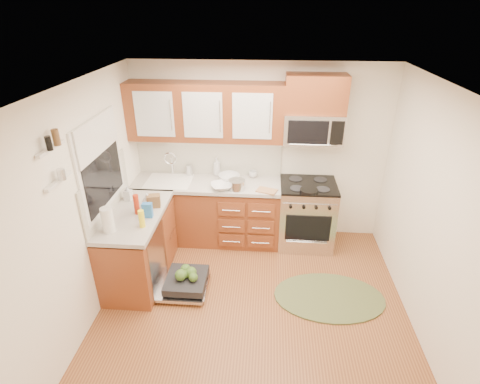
# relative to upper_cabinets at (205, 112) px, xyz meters

# --- Properties ---
(floor) EXTENTS (3.50, 3.50, 0.00)m
(floor) POSITION_rel_upper_cabinets_xyz_m (0.73, -1.57, -1.88)
(floor) COLOR brown
(floor) RESTS_ON ground
(ceiling) EXTENTS (3.50, 3.50, 0.00)m
(ceiling) POSITION_rel_upper_cabinets_xyz_m (0.73, -1.57, 0.62)
(ceiling) COLOR white
(ceiling) RESTS_ON ground
(wall_back) EXTENTS (3.50, 0.04, 2.50)m
(wall_back) POSITION_rel_upper_cabinets_xyz_m (0.73, 0.18, -0.62)
(wall_back) COLOR white
(wall_back) RESTS_ON ground
(wall_front) EXTENTS (3.50, 0.04, 2.50)m
(wall_front) POSITION_rel_upper_cabinets_xyz_m (0.73, -3.33, -0.62)
(wall_front) COLOR white
(wall_front) RESTS_ON ground
(wall_left) EXTENTS (0.04, 3.50, 2.50)m
(wall_left) POSITION_rel_upper_cabinets_xyz_m (-1.02, -1.57, -0.62)
(wall_left) COLOR white
(wall_left) RESTS_ON ground
(wall_right) EXTENTS (0.04, 3.50, 2.50)m
(wall_right) POSITION_rel_upper_cabinets_xyz_m (2.48, -1.57, -0.62)
(wall_right) COLOR white
(wall_right) RESTS_ON ground
(base_cabinet_back) EXTENTS (2.05, 0.60, 0.85)m
(base_cabinet_back) POSITION_rel_upper_cabinets_xyz_m (0.00, -0.12, -1.45)
(base_cabinet_back) COLOR brown
(base_cabinet_back) RESTS_ON ground
(base_cabinet_left) EXTENTS (0.60, 1.25, 0.85)m
(base_cabinet_left) POSITION_rel_upper_cabinets_xyz_m (-0.72, -1.05, -1.45)
(base_cabinet_left) COLOR brown
(base_cabinet_left) RESTS_ON ground
(countertop_back) EXTENTS (2.07, 0.64, 0.05)m
(countertop_back) POSITION_rel_upper_cabinets_xyz_m (0.00, -0.14, -0.97)
(countertop_back) COLOR beige
(countertop_back) RESTS_ON base_cabinet_back
(countertop_left) EXTENTS (0.64, 1.27, 0.05)m
(countertop_left) POSITION_rel_upper_cabinets_xyz_m (-0.71, -1.05, -0.97)
(countertop_left) COLOR beige
(countertop_left) RESTS_ON base_cabinet_left
(backsplash_back) EXTENTS (2.05, 0.02, 0.57)m
(backsplash_back) POSITION_rel_upper_cabinets_xyz_m (0.00, 0.16, -0.67)
(backsplash_back) COLOR beige
(backsplash_back) RESTS_ON ground
(backsplash_left) EXTENTS (0.02, 1.25, 0.57)m
(backsplash_left) POSITION_rel_upper_cabinets_xyz_m (-1.01, -1.05, -0.67)
(backsplash_left) COLOR beige
(backsplash_left) RESTS_ON ground
(upper_cabinets) EXTENTS (2.05, 0.35, 0.75)m
(upper_cabinets) POSITION_rel_upper_cabinets_xyz_m (0.00, 0.00, 0.00)
(upper_cabinets) COLOR brown
(upper_cabinets) RESTS_ON ground
(cabinet_over_mw) EXTENTS (0.76, 0.35, 0.47)m
(cabinet_over_mw) POSITION_rel_upper_cabinets_xyz_m (1.41, 0.00, 0.26)
(cabinet_over_mw) COLOR brown
(cabinet_over_mw) RESTS_ON ground
(range) EXTENTS (0.76, 0.64, 0.95)m
(range) POSITION_rel_upper_cabinets_xyz_m (1.41, -0.15, -1.40)
(range) COLOR silver
(range) RESTS_ON ground
(microwave) EXTENTS (0.76, 0.38, 0.40)m
(microwave) POSITION_rel_upper_cabinets_xyz_m (1.41, -0.02, -0.18)
(microwave) COLOR silver
(microwave) RESTS_ON ground
(sink) EXTENTS (0.62, 0.50, 0.26)m
(sink) POSITION_rel_upper_cabinets_xyz_m (-0.52, -0.16, -1.07)
(sink) COLOR white
(sink) RESTS_ON ground
(dishwasher) EXTENTS (0.70, 0.60, 0.20)m
(dishwasher) POSITION_rel_upper_cabinets_xyz_m (-0.13, -1.27, -1.77)
(dishwasher) COLOR silver
(dishwasher) RESTS_ON ground
(window) EXTENTS (0.03, 1.05, 1.05)m
(window) POSITION_rel_upper_cabinets_xyz_m (-1.01, -1.07, -0.32)
(window) COLOR white
(window) RESTS_ON ground
(window_blind) EXTENTS (0.02, 0.96, 0.40)m
(window_blind) POSITION_rel_upper_cabinets_xyz_m (-0.98, -1.07, 0.00)
(window_blind) COLOR white
(window_blind) RESTS_ON ground
(shelf_upper) EXTENTS (0.04, 0.40, 0.03)m
(shelf_upper) POSITION_rel_upper_cabinets_xyz_m (-0.99, -1.92, 0.17)
(shelf_upper) COLOR white
(shelf_upper) RESTS_ON ground
(shelf_lower) EXTENTS (0.04, 0.40, 0.03)m
(shelf_lower) POSITION_rel_upper_cabinets_xyz_m (-0.99, -1.92, -0.12)
(shelf_lower) COLOR white
(shelf_lower) RESTS_ON ground
(rug) EXTENTS (1.48, 1.14, 0.02)m
(rug) POSITION_rel_upper_cabinets_xyz_m (1.63, -1.29, -1.86)
(rug) COLOR #5B673A
(rug) RESTS_ON ground
(skillet) EXTENTS (0.26, 0.26, 0.04)m
(skillet) POSITION_rel_upper_cabinets_xyz_m (1.38, -0.40, -0.90)
(skillet) COLOR black
(skillet) RESTS_ON range
(stock_pot) EXTENTS (0.27, 0.27, 0.13)m
(stock_pot) POSITION_rel_upper_cabinets_xyz_m (0.44, -0.33, -0.88)
(stock_pot) COLOR silver
(stock_pot) RESTS_ON countertop_back
(cutting_board) EXTENTS (0.30, 0.24, 0.02)m
(cutting_board) POSITION_rel_upper_cabinets_xyz_m (0.84, -0.35, -0.94)
(cutting_board) COLOR #AA734E
(cutting_board) RESTS_ON countertop_back
(canister) EXTENTS (0.12, 0.12, 0.16)m
(canister) POSITION_rel_upper_cabinets_xyz_m (-0.27, 0.07, -0.87)
(canister) COLOR silver
(canister) RESTS_ON countertop_back
(paper_towel_roll) EXTENTS (0.17, 0.17, 0.28)m
(paper_towel_roll) POSITION_rel_upper_cabinets_xyz_m (-0.86, -1.45, -0.81)
(paper_towel_roll) COLOR white
(paper_towel_roll) RESTS_ON countertop_left
(mustard_bottle) EXTENTS (0.07, 0.07, 0.20)m
(mustard_bottle) POSITION_rel_upper_cabinets_xyz_m (-0.52, -1.33, -0.85)
(mustard_bottle) COLOR yellow
(mustard_bottle) RESTS_ON countertop_left
(red_bottle) EXTENTS (0.07, 0.07, 0.24)m
(red_bottle) POSITION_rel_upper_cabinets_xyz_m (-0.67, -1.05, -0.83)
(red_bottle) COLOR red
(red_bottle) RESTS_ON countertop_left
(wooden_box) EXTENTS (0.17, 0.14, 0.15)m
(wooden_box) POSITION_rel_upper_cabinets_xyz_m (-0.52, -0.87, -0.87)
(wooden_box) COLOR brown
(wooden_box) RESTS_ON countertop_left
(blue_carton) EXTENTS (0.11, 0.07, 0.18)m
(blue_carton) POSITION_rel_upper_cabinets_xyz_m (-0.52, -1.12, -0.86)
(blue_carton) COLOR #276AB9
(blue_carton) RESTS_ON countertop_left
(bowl_a) EXTENTS (0.37, 0.37, 0.07)m
(bowl_a) POSITION_rel_upper_cabinets_xyz_m (0.24, -0.32, -0.91)
(bowl_a) COLOR #999999
(bowl_a) RESTS_ON countertop_back
(bowl_b) EXTENTS (0.38, 0.38, 0.09)m
(bowl_b) POSITION_rel_upper_cabinets_xyz_m (0.31, -0.07, -0.90)
(bowl_b) COLOR #999999
(bowl_b) RESTS_ON countertop_back
(cup) EXTENTS (0.13, 0.13, 0.09)m
(cup) POSITION_rel_upper_cabinets_xyz_m (0.63, 0.07, -0.90)
(cup) COLOR #999999
(cup) RESTS_ON countertop_back
(soap_bottle_a) EXTENTS (0.11, 0.11, 0.27)m
(soap_bottle_a) POSITION_rel_upper_cabinets_xyz_m (0.12, 0.10, -0.81)
(soap_bottle_a) COLOR #999999
(soap_bottle_a) RESTS_ON countertop_back
(soap_bottle_b) EXTENTS (0.10, 0.10, 0.20)m
(soap_bottle_b) POSITION_rel_upper_cabinets_xyz_m (-0.90, -0.73, -0.85)
(soap_bottle_b) COLOR #999999
(soap_bottle_b) RESTS_ON countertop_left
(soap_bottle_c) EXTENTS (0.17, 0.17, 0.17)m
(soap_bottle_c) POSITION_rel_upper_cabinets_xyz_m (-0.60, -0.87, -0.86)
(soap_bottle_c) COLOR #999999
(soap_bottle_c) RESTS_ON countertop_left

